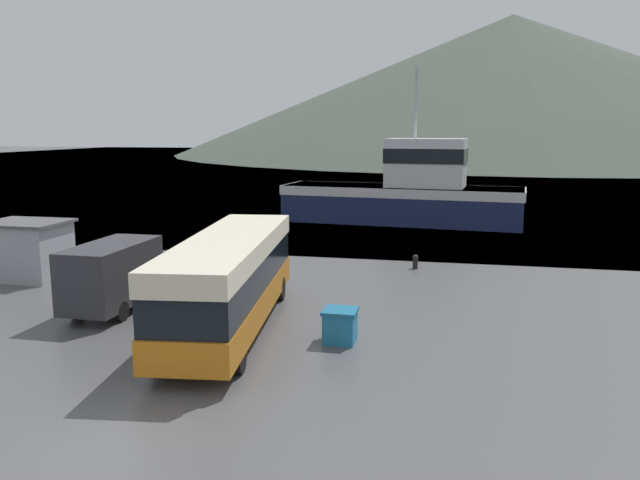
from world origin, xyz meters
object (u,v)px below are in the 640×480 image
Objects in this scene: fishing_boat at (407,192)px; storage_bin at (340,325)px; tour_bus at (230,277)px; delivery_van at (120,273)px; dock_kiosk at (27,250)px.

fishing_boat reaches higher than storage_bin.
storage_bin is (3.74, -0.50, -1.22)m from tour_bus.
delivery_van is at bearing 165.81° from fishing_boat.
storage_bin is 15.91m from dock_kiosk.
storage_bin is at bearing -174.22° from fishing_boat.
tour_bus is 0.64× the size of fishing_boat.
fishing_boat is (3.77, 25.09, 0.40)m from tour_bus.
dock_kiosk reaches higher than storage_bin.
delivery_van is 7.21m from dock_kiosk.
fishing_boat is 16.22× the size of storage_bin.
delivery_van is 8.83m from storage_bin.
tour_bus reaches higher than storage_bin.
fishing_boat reaches higher than tour_bus.
delivery_van is 5.74× the size of storage_bin.
fishing_boat is at bearing 74.31° from tour_bus.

